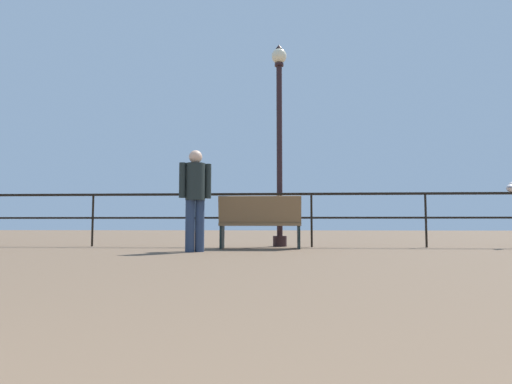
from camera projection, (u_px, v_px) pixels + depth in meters
pier_railing at (256, 207)px, 8.83m from camera, size 20.83×0.05×1.12m
bench_near_left at (260, 220)px, 8.13m from camera, size 1.57×0.68×1.00m
lamppost_center at (279, 131)px, 9.13m from camera, size 0.33×0.33×4.39m
person_by_bench at (195, 193)px, 7.31m from camera, size 0.52×0.34×1.75m
seagull_on_rail at (511, 187)px, 8.59m from camera, size 0.32×0.39×0.21m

